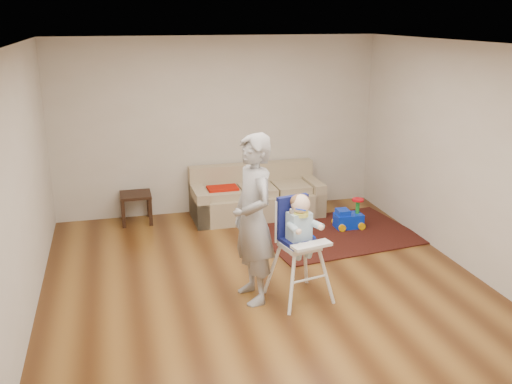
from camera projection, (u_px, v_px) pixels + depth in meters
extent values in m
plane|color=#472610|center=(265.00, 284.00, 6.60)|extent=(5.50, 5.50, 0.00)
cube|color=beige|center=(218.00, 126.00, 8.74)|extent=(5.00, 0.04, 2.70)
cube|color=beige|center=(20.00, 189.00, 5.60)|extent=(0.04, 5.50, 2.70)
cube|color=beige|center=(467.00, 158.00, 6.79)|extent=(0.04, 5.50, 2.70)
cube|color=white|center=(266.00, 44.00, 5.80)|extent=(5.00, 5.50, 0.04)
cube|color=#AE1406|center=(223.00, 188.00, 8.53)|extent=(0.45, 0.30, 0.04)
cube|color=black|center=(336.00, 233.00, 8.11)|extent=(2.34, 1.87, 0.02)
sphere|color=#092FE1|center=(310.00, 240.00, 7.62)|extent=(0.16, 0.16, 0.16)
cylinder|color=#092FE1|center=(298.00, 209.00, 5.85)|extent=(0.04, 0.12, 0.01)
imported|color=gray|center=(253.00, 220.00, 6.01)|extent=(0.54, 0.73, 1.84)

